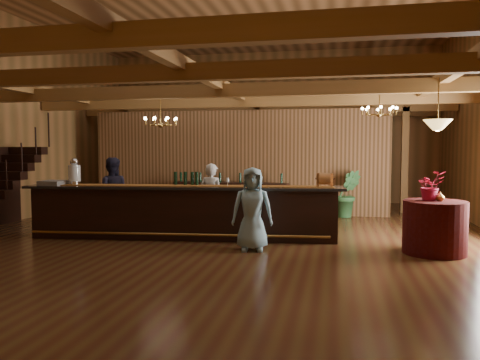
% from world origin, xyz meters
% --- Properties ---
extents(floor, '(14.00, 14.00, 0.00)m').
position_xyz_m(floor, '(0.00, 0.00, 0.00)').
color(floor, '#503418').
rests_on(floor, ground).
extents(wall_back, '(12.00, 0.10, 5.50)m').
position_xyz_m(wall_back, '(0.00, 7.00, 2.75)').
color(wall_back, '#9B6636').
rests_on(wall_back, floor).
extents(wall_front, '(12.00, 0.10, 5.50)m').
position_xyz_m(wall_front, '(0.00, -7.00, 2.75)').
color(wall_front, '#9B6636').
rests_on(wall_front, floor).
extents(beam_grid, '(11.90, 13.90, 0.39)m').
position_xyz_m(beam_grid, '(0.00, 0.51, 3.24)').
color(beam_grid, brown).
rests_on(beam_grid, wall_left).
extents(support_posts, '(9.20, 10.20, 3.20)m').
position_xyz_m(support_posts, '(0.00, -0.50, 1.60)').
color(support_posts, brown).
rests_on(support_posts, floor).
extents(partition_wall, '(9.00, 0.18, 3.10)m').
position_xyz_m(partition_wall, '(-0.50, 3.50, 1.55)').
color(partition_wall, brown).
rests_on(partition_wall, floor).
extents(backroom_boxes, '(4.10, 0.60, 1.10)m').
position_xyz_m(backroom_boxes, '(-0.29, 5.50, 0.53)').
color(backroom_boxes, black).
rests_on(backroom_boxes, floor).
extents(tasting_bar, '(6.96, 1.60, 1.16)m').
position_xyz_m(tasting_bar, '(-0.78, -0.68, 0.58)').
color(tasting_bar, black).
rests_on(tasting_bar, floor).
extents(beverage_dispenser, '(0.26, 0.26, 0.60)m').
position_xyz_m(beverage_dispenser, '(-3.26, -0.89, 1.44)').
color(beverage_dispenser, silver).
rests_on(beverage_dispenser, tasting_bar).
extents(glass_rack_tray, '(0.50, 0.50, 0.10)m').
position_xyz_m(glass_rack_tray, '(-3.68, -1.04, 1.20)').
color(glass_rack_tray, gray).
rests_on(glass_rack_tray, tasting_bar).
extents(raffle_drum, '(0.34, 0.24, 0.30)m').
position_xyz_m(raffle_drum, '(2.25, -0.41, 1.33)').
color(raffle_drum, '#996229').
rests_on(raffle_drum, tasting_bar).
extents(bar_bottle_0, '(0.07, 0.07, 0.30)m').
position_xyz_m(bar_bottle_0, '(-0.99, -0.57, 1.30)').
color(bar_bottle_0, black).
rests_on(bar_bottle_0, tasting_bar).
extents(bar_bottle_1, '(0.07, 0.07, 0.30)m').
position_xyz_m(bar_bottle_1, '(-0.78, -0.54, 1.30)').
color(bar_bottle_1, black).
rests_on(bar_bottle_1, tasting_bar).
extents(bar_bottle_2, '(0.07, 0.07, 0.30)m').
position_xyz_m(bar_bottle_2, '(-0.62, -0.53, 1.30)').
color(bar_bottle_2, black).
rests_on(bar_bottle_2, tasting_bar).
extents(bar_bottle_3, '(0.07, 0.07, 0.30)m').
position_xyz_m(bar_bottle_3, '(-0.52, -0.52, 1.30)').
color(bar_bottle_3, black).
rests_on(bar_bottle_3, tasting_bar).
extents(backbar_shelf, '(3.46, 0.87, 0.96)m').
position_xyz_m(backbar_shelf, '(-0.57, 2.98, 0.48)').
color(backbar_shelf, black).
rests_on(backbar_shelf, floor).
extents(round_table, '(1.15, 1.15, 0.99)m').
position_xyz_m(round_table, '(4.30, -1.14, 0.50)').
color(round_table, '#380E10').
rests_on(round_table, floor).
extents(chandelier_left, '(0.80, 0.80, 0.75)m').
position_xyz_m(chandelier_left, '(-1.58, 0.09, 2.60)').
color(chandelier_left, olive).
rests_on(chandelier_left, beam_grid).
extents(chandelier_right, '(0.80, 0.80, 0.52)m').
position_xyz_m(chandelier_right, '(3.44, 0.99, 2.84)').
color(chandelier_right, olive).
rests_on(chandelier_right, beam_grid).
extents(pendant_lamp, '(0.52, 0.52, 0.90)m').
position_xyz_m(pendant_lamp, '(4.30, -1.14, 2.40)').
color(pendant_lamp, olive).
rests_on(pendant_lamp, beam_grid).
extents(bartender, '(0.65, 0.50, 1.62)m').
position_xyz_m(bartender, '(-0.38, 0.18, 0.81)').
color(bartender, silver).
rests_on(bartender, floor).
extents(staff_second, '(1.03, 0.92, 1.74)m').
position_xyz_m(staff_second, '(-2.90, 0.16, 0.87)').
color(staff_second, '#201E31').
rests_on(staff_second, floor).
extents(guest, '(0.86, 0.64, 1.61)m').
position_xyz_m(guest, '(0.91, -1.56, 0.80)').
color(guest, '#84B2C3').
rests_on(guest, floor).
extents(floor_plant, '(0.83, 0.71, 1.35)m').
position_xyz_m(floor_plant, '(2.79, 3.18, 0.67)').
color(floor_plant, '#306531').
rests_on(floor_plant, floor).
extents(table_flowers, '(0.62, 0.58, 0.56)m').
position_xyz_m(table_flowers, '(4.21, -1.08, 1.27)').
color(table_flowers, '#AB1434').
rests_on(table_flowers, round_table).
extents(table_vase, '(0.15, 0.15, 0.28)m').
position_xyz_m(table_vase, '(4.37, -1.16, 1.13)').
color(table_vase, olive).
rests_on(table_vase, round_table).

